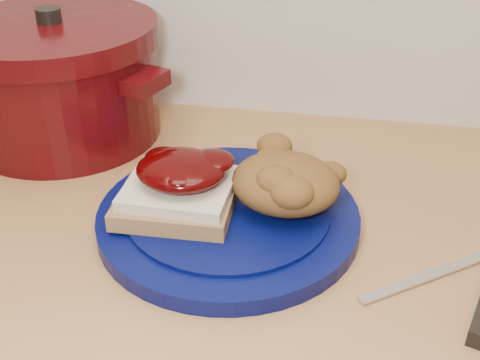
% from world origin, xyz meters
% --- Properties ---
extents(plate, '(0.32, 0.32, 0.02)m').
position_xyz_m(plate, '(-0.03, 1.49, 0.91)').
color(plate, '#04093F').
rests_on(plate, wood_countertop).
extents(sandwich, '(0.13, 0.11, 0.06)m').
position_xyz_m(sandwich, '(-0.08, 1.48, 0.95)').
color(sandwich, olive).
rests_on(sandwich, plate).
extents(stuffing_mound, '(0.13, 0.11, 0.06)m').
position_xyz_m(stuffing_mound, '(0.04, 1.51, 0.95)').
color(stuffing_mound, brown).
rests_on(stuffing_mound, plate).
extents(butter_knife, '(0.13, 0.10, 0.00)m').
position_xyz_m(butter_knife, '(0.19, 1.43, 0.90)').
color(butter_knife, silver).
rests_on(butter_knife, wood_countertop).
extents(dutch_oven, '(0.36, 0.36, 0.18)m').
position_xyz_m(dutch_oven, '(-0.31, 1.67, 0.98)').
color(dutch_oven, '#3A0508').
rests_on(dutch_oven, wood_countertop).
extents(pepper_grinder, '(0.05, 0.05, 0.12)m').
position_xyz_m(pepper_grinder, '(-0.30, 1.68, 0.96)').
color(pepper_grinder, black).
rests_on(pepper_grinder, wood_countertop).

